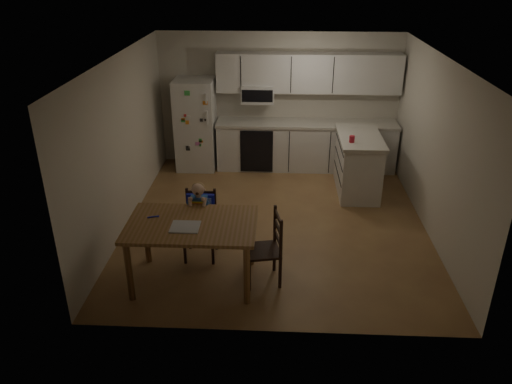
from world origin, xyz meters
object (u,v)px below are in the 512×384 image
object	(u,v)px
chair_booster	(200,212)
red_cup	(352,139)
kitchen_island	(358,164)
chair_side	(270,243)
refrigerator	(196,125)
dining_table	(192,231)

from	to	relation	value
chair_booster	red_cup	bearing A→B (deg)	40.52
kitchen_island	chair_side	xyz separation A→B (m)	(-1.44, -2.73, 0.03)
red_cup	refrigerator	bearing A→B (deg)	155.12
chair_booster	chair_side	bearing A→B (deg)	-29.89
refrigerator	chair_booster	xyz separation A→B (m)	(0.54, -3.13, -0.19)
refrigerator	kitchen_island	xyz separation A→B (m)	(2.92, -0.95, -0.34)
refrigerator	red_cup	distance (m)	3.03
refrigerator	chair_booster	distance (m)	3.19
chair_side	chair_booster	bearing A→B (deg)	-131.66
chair_side	refrigerator	bearing A→B (deg)	-169.55
refrigerator	kitchen_island	world-z (taller)	refrigerator
refrigerator	chair_booster	bearing A→B (deg)	-80.14
red_cup	chair_side	world-z (taller)	red_cup
refrigerator	chair_booster	world-z (taller)	refrigerator
red_cup	chair_side	bearing A→B (deg)	-117.48
refrigerator	chair_side	distance (m)	3.98
red_cup	chair_side	xyz separation A→B (m)	(-1.25, -2.41, -0.52)
kitchen_island	chair_booster	bearing A→B (deg)	-137.46
refrigerator	dining_table	distance (m)	3.79
dining_table	chair_side	world-z (taller)	chair_side
kitchen_island	chair_side	size ratio (longest dim) A/B	1.43
chair_side	dining_table	bearing A→B (deg)	-97.37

